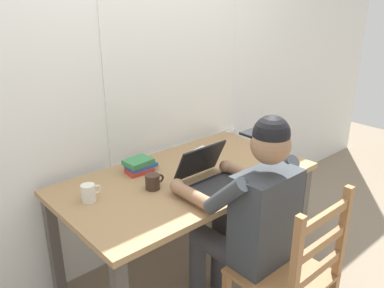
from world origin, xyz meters
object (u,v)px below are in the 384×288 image
(seated_person, at_px, (249,215))
(laptop, at_px, (212,176))
(wooden_chair, at_px, (290,277))
(desk, at_px, (186,189))
(coffee_mug_dark, at_px, (153,182))
(computer_mouse, at_px, (249,173))
(coffee_mug_white, at_px, (89,193))
(book_stack_main, at_px, (139,165))

(seated_person, distance_m, laptop, 0.33)
(wooden_chair, bearing_deg, seated_person, 90.00)
(desk, height_order, coffee_mug_dark, coffee_mug_dark)
(coffee_mug_dark, bearing_deg, computer_mouse, -24.77)
(laptop, xyz_separation_m, computer_mouse, (0.25, -0.07, -0.03))
(wooden_chair, relative_size, coffee_mug_white, 8.50)
(seated_person, bearing_deg, computer_mouse, 41.28)
(seated_person, height_order, coffee_mug_white, seated_person)
(laptop, bearing_deg, book_stack_main, 117.06)
(computer_mouse, bearing_deg, book_stack_main, 133.57)
(coffee_mug_dark, bearing_deg, coffee_mug_white, 161.66)
(seated_person, bearing_deg, coffee_mug_dark, 117.08)
(computer_mouse, bearing_deg, laptop, 164.51)
(computer_mouse, xyz_separation_m, coffee_mug_dark, (-0.53, 0.24, 0.03))
(wooden_chair, relative_size, laptop, 2.90)
(laptop, relative_size, computer_mouse, 3.30)
(wooden_chair, height_order, coffee_mug_white, wooden_chair)
(computer_mouse, height_order, coffee_mug_dark, coffee_mug_dark)
(seated_person, bearing_deg, book_stack_main, 103.83)
(seated_person, xyz_separation_m, laptop, (0.03, 0.31, 0.10))
(desk, distance_m, wooden_chair, 0.80)
(book_stack_main, bearing_deg, seated_person, -76.17)
(seated_person, xyz_separation_m, book_stack_main, (-0.18, 0.73, 0.09))
(laptop, height_order, coffee_mug_dark, laptop)
(coffee_mug_white, bearing_deg, wooden_chair, -56.42)
(coffee_mug_white, distance_m, book_stack_main, 0.43)
(coffee_mug_white, relative_size, coffee_mug_dark, 0.94)
(seated_person, bearing_deg, desk, 90.53)
(seated_person, bearing_deg, coffee_mug_white, 134.25)
(laptop, relative_size, coffee_mug_white, 2.94)
(desk, height_order, computer_mouse, computer_mouse)
(wooden_chair, distance_m, laptop, 0.68)
(desk, height_order, wooden_chair, wooden_chair)
(laptop, relative_size, book_stack_main, 1.71)
(desk, bearing_deg, laptop, -78.35)
(laptop, height_order, book_stack_main, laptop)
(seated_person, bearing_deg, wooden_chair, -90.00)
(laptop, distance_m, coffee_mug_white, 0.68)
(seated_person, relative_size, coffee_mug_white, 11.21)
(seated_person, relative_size, wooden_chair, 1.32)
(wooden_chair, bearing_deg, coffee_mug_dark, 108.01)
(computer_mouse, relative_size, coffee_mug_dark, 0.84)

